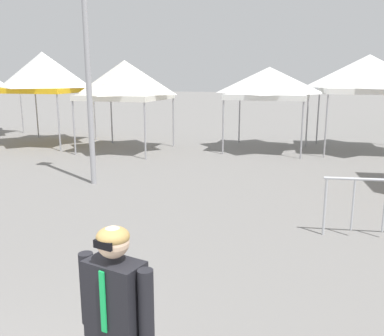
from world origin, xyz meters
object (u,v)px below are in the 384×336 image
at_px(canopy_tent_left_of_center, 125,80).
at_px(canopy_tent_far_left, 269,83).
at_px(canopy_tent_right_of_center, 368,74).
at_px(person_foreground, 117,323).
at_px(canopy_tent_behind_center, 43,72).
at_px(light_pole_opposite_side, 85,14).

distance_m(canopy_tent_left_of_center, canopy_tent_far_left, 5.33).
bearing_deg(canopy_tent_right_of_center, person_foreground, -103.89).
distance_m(canopy_tent_left_of_center, canopy_tent_right_of_center, 8.87).
distance_m(canopy_tent_behind_center, light_pole_opposite_side, 7.51).
xyz_separation_m(canopy_tent_right_of_center, light_pole_opposite_side, (-7.48, -6.90, 1.40)).
bearing_deg(canopy_tent_left_of_center, canopy_tent_right_of_center, 13.56).
bearing_deg(canopy_tent_left_of_center, light_pole_opposite_side, -76.75).
distance_m(canopy_tent_far_left, canopy_tent_right_of_center, 3.56).
xyz_separation_m(canopy_tent_behind_center, canopy_tent_right_of_center, (12.46, 1.43, -0.07)).
bearing_deg(canopy_tent_far_left, person_foreground, -89.91).
bearing_deg(canopy_tent_right_of_center, canopy_tent_far_left, -170.50).
height_order(canopy_tent_left_of_center, person_foreground, canopy_tent_left_of_center).
distance_m(person_foreground, light_pole_opposite_side, 8.80).
relative_size(canopy_tent_left_of_center, light_pole_opposite_side, 0.45).
relative_size(canopy_tent_left_of_center, canopy_tent_far_left, 1.08).
relative_size(canopy_tent_right_of_center, person_foreground, 1.99).
bearing_deg(person_foreground, canopy_tent_behind_center, 125.44).
xyz_separation_m(canopy_tent_far_left, person_foreground, (0.02, -13.47, -1.48)).
height_order(canopy_tent_behind_center, canopy_tent_right_of_center, canopy_tent_behind_center).
xyz_separation_m(canopy_tent_left_of_center, person_foreground, (5.14, -11.97, -1.59)).
bearing_deg(canopy_tent_left_of_center, canopy_tent_far_left, 16.26).
distance_m(canopy_tent_left_of_center, person_foreground, 13.13).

